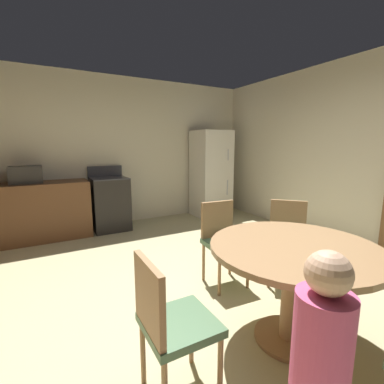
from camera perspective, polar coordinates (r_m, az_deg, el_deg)
ground_plane at (r=2.78m, az=3.68°, el=-21.97°), size 14.00×14.00×0.00m
wall_back at (r=5.30m, az=-15.13°, el=8.25°), size 5.50×0.12×2.70m
wall_right at (r=4.57m, az=30.77°, el=7.01°), size 0.12×5.66×2.70m
kitchen_counter at (r=4.85m, az=-31.49°, el=-3.73°), size 1.80×0.60×0.90m
oven_range at (r=4.95m, az=-16.94°, el=-2.25°), size 0.60×0.60×1.10m
refrigerator at (r=5.63m, az=4.00°, el=3.83°), size 0.68×0.68×1.76m
microwave at (r=4.76m, az=-31.63°, el=3.12°), size 0.44×0.32×0.26m
dining_table at (r=2.17m, az=20.56°, el=-14.28°), size 1.21×1.21×0.76m
chair_northeast at (r=3.13m, az=19.49°, el=-8.71°), size 0.57×0.57×0.87m
chair_west at (r=1.68m, az=-4.90°, el=-25.29°), size 0.40×0.40×0.87m
chair_north at (r=2.93m, az=6.43°, el=-9.46°), size 0.43×0.43×0.87m
person_child at (r=1.37m, az=25.22°, el=-31.47°), size 0.31×0.31×1.09m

